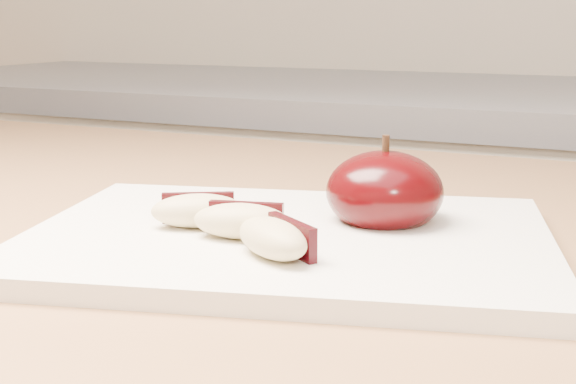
% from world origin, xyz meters
% --- Properties ---
extents(cutting_board, '(0.38, 0.32, 0.01)m').
position_xyz_m(cutting_board, '(-0.09, 0.41, 0.91)').
color(cutting_board, white).
rests_on(cutting_board, island_counter).
extents(apple_half, '(0.09, 0.09, 0.06)m').
position_xyz_m(apple_half, '(-0.04, 0.46, 0.93)').
color(apple_half, black).
rests_on(apple_half, cutting_board).
extents(apple_wedge_a, '(0.07, 0.06, 0.02)m').
position_xyz_m(apple_wedge_a, '(-0.14, 0.39, 0.92)').
color(apple_wedge_a, '#CBB580').
rests_on(apple_wedge_a, cutting_board).
extents(apple_wedge_b, '(0.06, 0.04, 0.02)m').
position_xyz_m(apple_wedge_b, '(-0.10, 0.38, 0.92)').
color(apple_wedge_b, '#CBB580').
rests_on(apple_wedge_b, cutting_board).
extents(apple_wedge_c, '(0.07, 0.06, 0.02)m').
position_xyz_m(apple_wedge_c, '(-0.07, 0.35, 0.92)').
color(apple_wedge_c, '#CBB580').
rests_on(apple_wedge_c, cutting_board).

